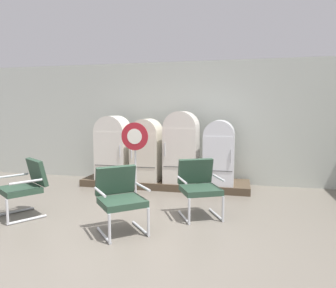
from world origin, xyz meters
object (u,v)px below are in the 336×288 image
Objects in this scene: refrigerator_0 at (113,146)px; refrigerator_1 at (147,148)px; refrigerator_2 at (182,145)px; refrigerator_3 at (219,150)px; sign_stand at (135,159)px; armchair_center at (120,196)px; armchair_left at (25,185)px; armchair_right at (199,184)px.

refrigerator_1 is at bearing 0.44° from refrigerator_0.
refrigerator_2 is 1.14× the size of refrigerator_3.
refrigerator_1 reaches higher than sign_stand.
refrigerator_3 is 2.98m from armchair_center.
armchair_left is (-2.17, -2.40, -0.46)m from refrigerator_2.
refrigerator_3 is at bearing 36.15° from sign_stand.
armchair_center is (-1.01, -0.93, 0.00)m from armchair_right.
armchair_left is at bearing -141.20° from refrigerator_3.
sign_stand is at bearing 101.11° from armchair_center.
refrigerator_0 is at bearing 130.08° from sign_stand.
armchair_left is at bearing -166.89° from armchair_right.
refrigerator_2 is 3.27m from armchair_left.
refrigerator_3 is 1.81m from armchair_right.
refrigerator_2 is (1.61, 0.04, 0.06)m from refrigerator_0.
refrigerator_0 is 2.44m from refrigerator_3.
refrigerator_0 is at bearing -179.56° from refrigerator_1.
refrigerator_1 is 1.50× the size of armchair_right.
refrigerator_1 is 1.50× the size of armchair_center.
sign_stand reaches higher than armchair_center.
refrigerator_2 is 0.83m from refrigerator_3.
armchair_left and armchair_right have the same top height.
armchair_left is at bearing 170.89° from armchair_center.
sign_stand is at bearing 41.37° from armchair_left.
refrigerator_0 is 2.84m from armchair_right.
refrigerator_1 is 0.81m from refrigerator_2.
armchair_center is (-0.40, -2.69, -0.46)m from refrigerator_2.
armchair_left is at bearing -132.09° from refrigerator_2.
refrigerator_0 reaches higher than armchair_center.
sign_stand is (-1.32, 0.64, 0.28)m from armchair_right.
refrigerator_2 is 1.68× the size of armchair_center.
refrigerator_2 is at bearing 109.41° from armchair_right.
armchair_right is at bearing -25.83° from sign_stand.
refrigerator_0 is 0.93× the size of refrigerator_2.
armchair_right is (0.62, -1.75, -0.46)m from refrigerator_2.
armchair_center is (-1.22, -2.69, -0.36)m from refrigerator_3.
refrigerator_3 is at bearing 65.56° from armchair_center.
refrigerator_0 is 0.81m from refrigerator_1.
sign_stand is (-1.53, -1.12, -0.08)m from refrigerator_3.
refrigerator_1 is 0.89× the size of refrigerator_2.
refrigerator_1 is 1.02× the size of refrigerator_3.
refrigerator_3 reaches higher than armchair_left.
refrigerator_3 reaches higher than armchair_right.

